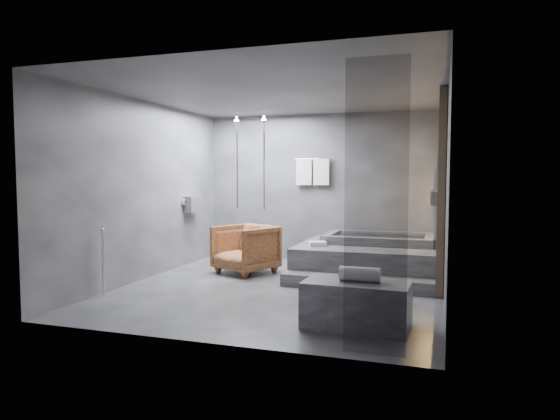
% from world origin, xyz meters
% --- Properties ---
extents(room, '(5.00, 5.04, 2.82)m').
position_xyz_m(room, '(0.40, 0.24, 1.73)').
color(room, '#2C2C2E').
rests_on(room, ground).
extents(tub_deck, '(2.20, 2.00, 0.50)m').
position_xyz_m(tub_deck, '(1.05, 1.45, 0.25)').
color(tub_deck, '#313133').
rests_on(tub_deck, ground).
extents(tub_step, '(2.20, 0.36, 0.18)m').
position_xyz_m(tub_step, '(1.05, 0.27, 0.09)').
color(tub_step, '#313133').
rests_on(tub_step, ground).
extents(concrete_bench, '(1.14, 0.66, 0.50)m').
position_xyz_m(concrete_bench, '(1.35, -1.55, 0.25)').
color(concrete_bench, '#353437').
rests_on(concrete_bench, ground).
extents(driftwood_chair, '(1.16, 1.17, 0.81)m').
position_xyz_m(driftwood_chair, '(-0.92, 0.89, 0.40)').
color(driftwood_chair, '#4B2712').
rests_on(driftwood_chair, ground).
extents(rolled_towel, '(0.43, 0.16, 0.16)m').
position_xyz_m(rolled_towel, '(1.38, -1.54, 0.58)').
color(rolled_towel, silver).
rests_on(rolled_towel, concrete_bench).
extents(deck_towel, '(0.33, 0.29, 0.07)m').
position_xyz_m(deck_towel, '(0.31, 0.94, 0.54)').
color(deck_towel, silver).
rests_on(deck_towel, tub_deck).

